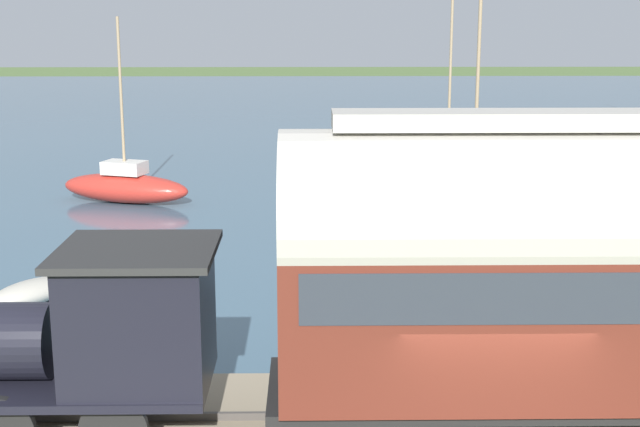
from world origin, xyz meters
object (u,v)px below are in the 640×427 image
sailboat_navy (472,220)px  rowboat_near_shore (613,334)px  passenger_coach (590,263)px  sailboat_red (125,186)px  sailboat_blue (447,169)px  rowboat_mid_harbor (32,292)px  steam_locomotive (50,334)px

sailboat_navy → rowboat_near_shore: size_ratio=4.20×
passenger_coach → sailboat_red: (18.78, 10.23, -2.51)m
sailboat_blue → rowboat_near_shore: (-15.76, -0.92, -0.66)m
rowboat_mid_harbor → rowboat_near_shore: rowboat_mid_harbor is taller
steam_locomotive → sailboat_blue: sailboat_blue is taller
passenger_coach → rowboat_mid_harbor: bearing=52.9°
sailboat_red → rowboat_mid_harbor: bearing=-161.3°
steam_locomotive → rowboat_mid_harbor: steam_locomotive is taller
passenger_coach → sailboat_navy: (12.83, -0.81, -2.39)m
passenger_coach → sailboat_navy: bearing=-3.6°
steam_locomotive → sailboat_blue: 22.63m
rowboat_mid_harbor → rowboat_near_shore: size_ratio=1.13×
steam_locomotive → rowboat_mid_harbor: 8.34m
sailboat_navy → rowboat_mid_harbor: (-5.15, 10.98, -0.44)m
steam_locomotive → sailboat_red: size_ratio=0.95×
sailboat_navy → sailboat_blue: 7.99m
passenger_coach → rowboat_near_shore: 6.25m
passenger_coach → steam_locomotive: bearing=90.0°
sailboat_red → rowboat_mid_harbor: (-11.10, -0.06, -0.31)m
sailboat_navy → sailboat_red: (5.95, 11.04, -0.12)m
sailboat_navy → rowboat_mid_harbor: sailboat_navy is taller
sailboat_blue → sailboat_red: 11.73m
sailboat_red → rowboat_near_shore: 18.56m
sailboat_blue → sailboat_red: size_ratio=1.44×
sailboat_navy → sailboat_red: bearing=47.3°
sailboat_navy → rowboat_near_shore: (-7.79, -1.43, -0.54)m
sailboat_blue → rowboat_near_shore: sailboat_blue is taller
steam_locomotive → sailboat_navy: sailboat_navy is taller
sailboat_blue → rowboat_near_shore: bearing=-164.1°
passenger_coach → sailboat_blue: size_ratio=0.97×
steam_locomotive → sailboat_navy: size_ratio=0.72×
sailboat_blue → sailboat_red: (-2.02, 11.55, -0.24)m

